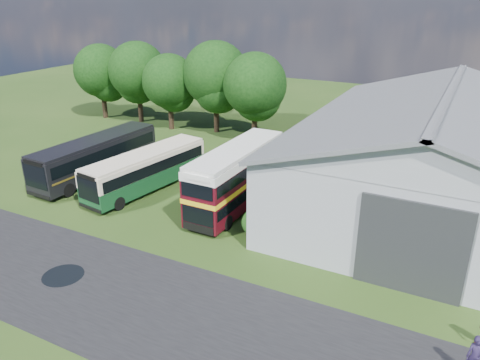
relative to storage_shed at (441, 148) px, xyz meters
The scene contains 16 objects.
ground 22.31m from the storage_shed, 133.18° to the right, with size 120.00×120.00×0.00m, color #213B12.
asphalt_road 22.84m from the storage_shed, 122.30° to the right, with size 60.00×8.00×0.02m, color black.
puddle 25.50m from the storage_shed, 130.99° to the right, with size 2.20×2.20×0.01m, color black.
storage_shed is the anchor object (origin of this frame).
tree_far_left 38.86m from the storage_shed, 168.09° to the left, with size 6.12×6.12×8.64m.
tree_left_a 34.12m from the storage_shed, 165.53° to the left, with size 6.46×6.46×9.12m.
tree_left_b 29.01m from the storage_shed, 164.98° to the left, with size 5.78×5.78×8.16m.
tree_mid 24.71m from the storage_shed, 159.03° to the left, with size 6.80×6.80×9.60m.
tree_right_a 19.68m from the storage_shed, 156.53° to the left, with size 6.26×6.26×8.83m.
shrub_front 14.33m from the storage_shed, 133.27° to the right, with size 1.70×1.70×1.70m, color #194714.
shrub_mid 13.02m from the storage_shed, 139.65° to the right, with size 1.60×1.60×1.60m, color #194714.
shrub_back 11.90m from the storage_shed, 147.52° to the right, with size 1.80×1.80×1.80m, color #194714.
bus_green_single 21.30m from the storage_shed, 159.70° to the right, with size 4.03×11.00×2.97m.
bus_maroon_double 14.24m from the storage_shed, 150.60° to the right, with size 2.72×10.15×4.35m.
bus_dark_single 26.19m from the storage_shed, 164.36° to the right, with size 3.27×11.77×3.21m.
visitor_a 17.33m from the storage_shed, 78.75° to the right, with size 0.69×0.45×1.89m, color #221938.
Camera 1 is at (16.71, -17.58, 14.19)m, focal length 35.00 mm.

